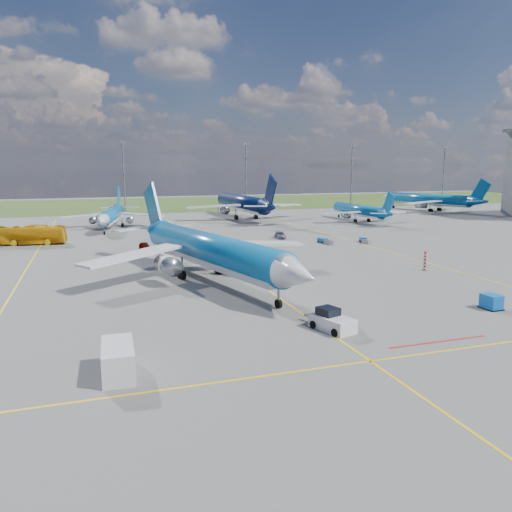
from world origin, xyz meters
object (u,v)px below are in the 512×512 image
object	(u,v)px
pushback_tug	(331,321)
service_car_a	(145,246)
uld_container	(491,302)
apron_bus	(29,235)
main_airliner	(211,281)
baggage_tug_e	(364,240)
bg_jet_ne	(358,221)
bg_jet_ene	(428,211)
bg_jet_n	(242,218)
bg_jet_nnw	(112,228)
service_car_c	(280,235)
baggage_tug_c	(197,242)
service_car_b	(219,242)
warning_post	(425,260)
baggage_tug_w	(325,241)
service_van	(118,360)

from	to	relation	value
pushback_tug	service_car_a	world-z (taller)	pushback_tug
uld_container	apron_bus	distance (m)	82.59
main_airliner	baggage_tug_e	size ratio (longest dim) A/B	10.83
bg_jet_ne	bg_jet_ene	bearing A→B (deg)	-152.17
apron_bus	bg_jet_n	bearing A→B (deg)	-49.07
bg_jet_ene	bg_jet_nnw	bearing A→B (deg)	-11.44
bg_jet_nnw	service_car_c	world-z (taller)	bg_jet_nnw
bg_jet_ene	baggage_tug_c	world-z (taller)	bg_jet_ene
service_car_b	baggage_tug_c	bearing A→B (deg)	64.05
apron_bus	warning_post	bearing A→B (deg)	-119.48
bg_jet_ne	main_airliner	world-z (taller)	main_airliner
warning_post	baggage_tug_w	distance (m)	28.18
bg_jet_ene	baggage_tug_w	distance (m)	84.92
baggage_tug_c	baggage_tug_e	distance (m)	33.35
uld_container	baggage_tug_c	bearing A→B (deg)	107.38
baggage_tug_c	bg_jet_n	bearing A→B (deg)	39.46
service_van	service_car_c	distance (m)	71.94
bg_jet_ne	baggage_tug_e	xyz separation A→B (m)	(-18.49, -34.74, 0.44)
bg_jet_ene	main_airliner	size ratio (longest dim) A/B	0.90
baggage_tug_e	uld_container	bearing A→B (deg)	-82.64
bg_jet_nnw	service_car_c	xyz separation A→B (m)	(33.27, -29.19, 0.67)
warning_post	baggage_tug_w	bearing A→B (deg)	95.30
service_car_b	service_car_c	distance (m)	16.28
baggage_tug_w	bg_jet_ne	bearing A→B (deg)	46.98
apron_bus	pushback_tug	bearing A→B (deg)	-145.13
main_airliner	service_van	distance (m)	30.76
bg_jet_n	baggage_tug_c	world-z (taller)	bg_jet_n
uld_container	baggage_tug_c	xyz separation A→B (m)	(-21.10, 53.99, -0.26)
main_airliner	service_car_a	distance (m)	28.30
main_airliner	baggage_tug_e	xyz separation A→B (m)	(36.92, 23.33, 0.44)
main_airliner	service_car_a	bearing A→B (deg)	87.34
bg_jet_ene	service_car_a	xyz separation A→B (m)	(-100.12, -51.38, 0.74)
bg_jet_ene	baggage_tug_c	size ratio (longest dim) A/B	8.21
bg_jet_ene	service_car_a	world-z (taller)	bg_jet_ene
uld_container	apron_bus	size ratio (longest dim) A/B	0.15
baggage_tug_w	baggage_tug_c	bearing A→B (deg)	159.90
bg_jet_ene	uld_container	xyz separation A→B (m)	(-68.55, -101.53, 0.78)
service_car_c	baggage_tug_e	distance (m)	17.57
service_van	service_car_a	size ratio (longest dim) A/B	1.20
warning_post	baggage_tug_e	bearing A→B (deg)	78.60
bg_jet_ne	service_van	bearing A→B (deg)	50.63
bg_jet_n	bg_jet_ene	distance (m)	66.97
service_car_c	main_airliner	bearing A→B (deg)	-114.39
main_airliner	baggage_tug_e	world-z (taller)	main_airliner
baggage_tug_w	baggage_tug_e	xyz separation A→B (m)	(7.97, -1.41, -0.01)
apron_bus	bg_jet_ene	bearing A→B (deg)	-64.54
warning_post	uld_container	size ratio (longest dim) A/B	1.53
service_car_a	uld_container	bearing A→B (deg)	-59.57
service_car_a	main_airliner	bearing A→B (deg)	-79.74
bg_jet_ne	service_car_c	world-z (taller)	bg_jet_ne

